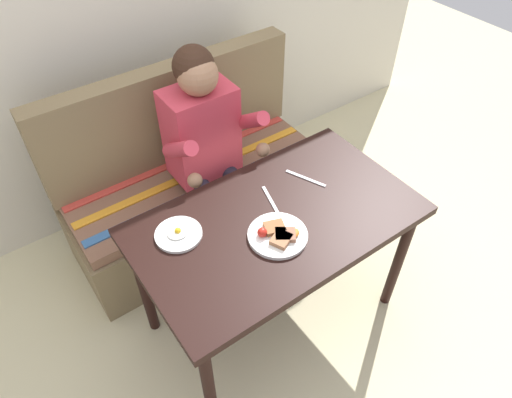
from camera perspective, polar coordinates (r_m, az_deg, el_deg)
name	(u,v)px	position (r m, az deg, el deg)	size (l,w,h in m)	color
ground_plane	(272,312)	(2.52, 2.04, -13.74)	(8.00, 8.00, 0.00)	beige
table	(276,231)	(1.99, 2.51, -3.95)	(1.20, 0.70, 0.73)	black
couch	(194,186)	(2.68, -7.65, 1.60)	(1.44, 0.56, 1.00)	#766344
person	(209,142)	(2.30, -5.81, 6.94)	(0.45, 0.61, 1.21)	#C53647
plate_breakfast	(278,235)	(1.85, 2.75, -4.41)	(0.24, 0.24, 0.05)	white
plate_eggs	(179,234)	(1.89, -9.51, -4.26)	(0.19, 0.19, 0.04)	white
fork	(270,199)	(2.01, 1.76, -0.05)	(0.01, 0.17, 0.01)	silver
knife	(306,178)	(2.12, 6.12, 2.55)	(0.01, 0.20, 0.01)	silver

